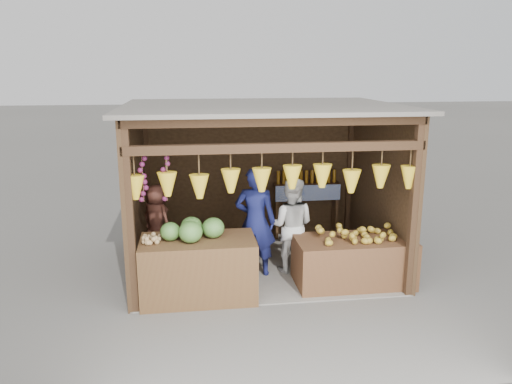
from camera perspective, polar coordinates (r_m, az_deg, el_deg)
The scene contains 12 objects.
ground at distance 8.48m, azimuth 0.64°, elevation -8.24°, with size 80.00×80.00×0.00m, color #514F49.
stall_structure at distance 7.96m, azimuth 0.48°, elevation 2.81°, with size 4.30×3.30×2.66m.
back_shelf at distance 9.60m, azimuth 5.77°, elevation -0.17°, with size 1.25×0.32×1.32m.
counter_left at distance 7.20m, azimuth -6.58°, elevation -8.70°, with size 1.61×0.85×0.88m, color #492918.
counter_right at distance 7.76m, azimuth 11.05°, elevation -7.81°, with size 1.75×0.85×0.72m, color #50301A.
stool at distance 8.37m, azimuth -11.11°, elevation -7.74°, with size 0.32×0.32×0.30m, color black.
man_standing at distance 7.79m, azimuth -0.08°, elevation -3.42°, with size 0.64×0.42×1.76m, color #15194F.
woman_standing at distance 7.97m, azimuth 4.02°, elevation -3.82°, with size 0.75×0.59×1.55m, color silver.
vendor_seated at distance 8.14m, azimuth -11.34°, elevation -3.06°, with size 0.55×0.36×1.13m, color brown.
melon_pile at distance 7.01m, azimuth -6.98°, elevation -4.13°, with size 1.00×0.50×0.32m, color #1D5115, non-canonical shape.
tanfruit_pile at distance 7.03m, azimuth -11.88°, elevation -5.10°, with size 0.34×0.40×0.13m, color #A7834D, non-canonical shape.
mango_pile at distance 7.63m, azimuth 11.84°, elevation -4.47°, with size 1.40×0.64×0.22m, color #B06517, non-canonical shape.
Camera 1 is at (-1.13, -7.78, 3.20)m, focal length 35.00 mm.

